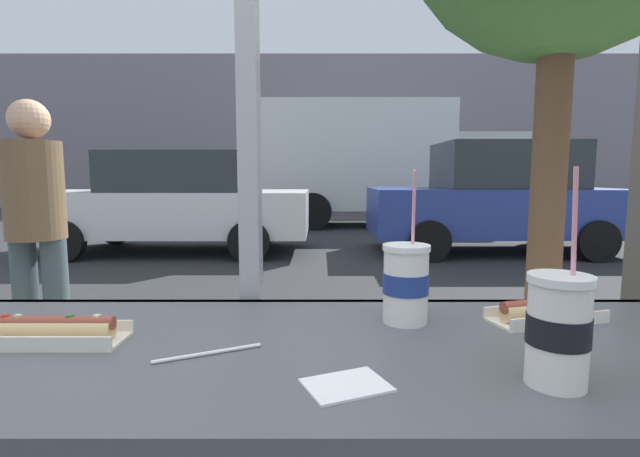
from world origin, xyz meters
TOP-DOWN VIEW (x-y plane):
  - ground_plane at (0.00, 8.00)m, footprint 60.00×60.00m
  - sidewalk_strip at (0.00, 1.60)m, footprint 16.00×2.80m
  - building_facade_far at (0.00, 18.47)m, footprint 28.00×1.20m
  - soda_cup_left at (0.36, -0.14)m, footprint 0.10×0.10m
  - soda_cup_right at (0.53, -0.44)m, footprint 0.09×0.09m
  - hotdog_tray_near at (0.66, -0.14)m, footprint 0.26×0.16m
  - hotdog_tray_far at (-0.32, -0.26)m, footprint 0.26×0.10m
  - loose_straw at (-0.02, -0.33)m, footprint 0.17×0.09m
  - napkin_wrapper at (0.22, -0.45)m, footprint 0.15×0.13m
  - parked_car_white at (-2.28, 6.87)m, footprint 4.57×2.04m
  - parked_car_blue at (3.19, 6.87)m, footprint 4.14×2.04m
  - box_truck at (1.61, 11.16)m, footprint 6.81×2.44m
  - pedestrian at (-1.46, 1.56)m, footprint 0.32×0.32m

SIDE VIEW (x-z plane):
  - ground_plane at x=0.00m, z-range 0.00..0.00m
  - sidewalk_strip at x=0.00m, z-range 0.00..0.12m
  - parked_car_white at x=-2.28m, z-range 0.02..1.72m
  - parked_car_blue at x=3.19m, z-range 0.00..1.86m
  - napkin_wrapper at x=0.22m, z-range 1.02..1.02m
  - loose_straw at x=-0.02m, z-range 1.02..1.02m
  - hotdog_tray_far at x=-0.32m, z-range 1.01..1.07m
  - hotdog_tray_near at x=0.66m, z-range 1.01..1.07m
  - pedestrian at x=-1.46m, z-range 0.24..1.87m
  - soda_cup_left at x=0.36m, z-range 0.94..1.27m
  - soda_cup_right at x=0.53m, z-range 0.94..1.27m
  - box_truck at x=1.61m, z-range 0.12..3.25m
  - building_facade_far at x=0.00m, z-range 0.00..6.06m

